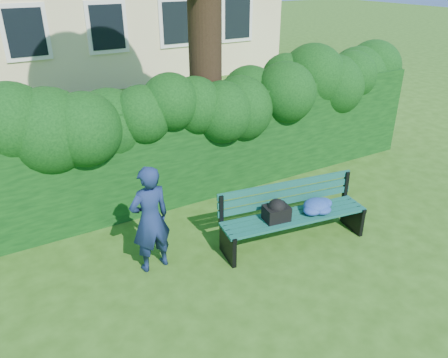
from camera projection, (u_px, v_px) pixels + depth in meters
ground at (245, 254)px, 6.29m from camera, size 80.00×80.00×0.00m
hedge at (178, 147)px, 7.61m from camera, size 10.00×1.00×1.80m
park_bench at (296, 212)px, 6.39m from camera, size 2.26×0.88×0.89m
man_reading at (150, 219)px, 5.70m from camera, size 0.59×0.42×1.51m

